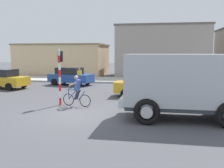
# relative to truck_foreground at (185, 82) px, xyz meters

# --- Properties ---
(ground_plane) EXTENTS (120.00, 120.00, 0.00)m
(ground_plane) POSITION_rel_truck_foreground_xyz_m (-4.90, 0.07, -1.67)
(ground_plane) COLOR #4C4C51
(sidewalk_far) EXTENTS (80.00, 5.00, 0.16)m
(sidewalk_far) POSITION_rel_truck_foreground_xyz_m (-4.90, 15.15, -1.59)
(sidewalk_far) COLOR #ADADA8
(sidewalk_far) RESTS_ON ground
(truck_foreground) EXTENTS (5.46, 2.91, 2.90)m
(truck_foreground) POSITION_rel_truck_foreground_xyz_m (0.00, 0.00, 0.00)
(truck_foreground) COLOR #B2B7BC
(truck_foreground) RESTS_ON ground
(cyclist) EXTENTS (1.70, 0.57, 1.72)m
(cyclist) POSITION_rel_truck_foreground_xyz_m (-5.56, 1.91, -0.80)
(cyclist) COLOR black
(cyclist) RESTS_ON ground
(traffic_light_pole) EXTENTS (0.24, 0.43, 3.20)m
(traffic_light_pole) POSITION_rel_truck_foreground_xyz_m (-6.59, 2.14, 0.40)
(traffic_light_pole) COLOR red
(traffic_light_pole) RESTS_ON ground
(car_red_near) EXTENTS (4.02, 1.91, 1.60)m
(car_red_near) POSITION_rel_truck_foreground_xyz_m (-1.92, 5.66, -0.85)
(car_red_near) COLOR gold
(car_red_near) RESTS_ON ground
(car_white_mid) EXTENTS (4.26, 2.48, 1.60)m
(car_white_mid) POSITION_rel_truck_foreground_xyz_m (-13.62, 7.77, -0.85)
(car_white_mid) COLOR gold
(car_white_mid) RESTS_ON ground
(car_far_side) EXTENTS (4.28, 2.55, 1.60)m
(car_far_side) POSITION_rel_truck_foreground_xyz_m (-8.94, 10.95, -0.85)
(car_far_side) COLOR #234C9E
(car_far_side) RESTS_ON ground
(pedestrian_near_kerb) EXTENTS (0.34, 0.22, 1.62)m
(pedestrian_near_kerb) POSITION_rel_truck_foreground_xyz_m (-7.80, 9.96, -0.82)
(pedestrian_near_kerb) COLOR #2D334C
(pedestrian_near_kerb) RESTS_ON ground
(building_corner_left) EXTENTS (11.28, 7.19, 4.03)m
(building_corner_left) POSITION_rel_truck_foreground_xyz_m (-13.38, 21.38, 0.35)
(building_corner_left) COLOR #D1B284
(building_corner_left) RESTS_ON ground
(building_mid_block) EXTENTS (10.93, 7.66, 6.17)m
(building_mid_block) POSITION_rel_truck_foreground_xyz_m (-0.59, 21.53, 1.42)
(building_mid_block) COLOR #9E9389
(building_mid_block) RESTS_ON ground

